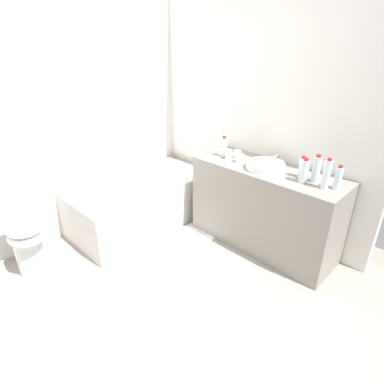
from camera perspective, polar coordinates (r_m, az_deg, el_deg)
ground_plane at (r=2.86m, az=-11.08°, el=-16.52°), size 4.16×4.16×0.00m
wall_back_tiled at (r=3.28m, az=-25.55°, el=11.51°), size 3.56×0.10×2.45m
wall_right_mirror at (r=3.35m, az=10.84°, el=13.81°), size 0.10×2.70×2.45m
bathtub at (r=3.57m, az=-9.08°, el=-1.59°), size 1.53×0.77×1.12m
toilet at (r=3.14m, az=-28.07°, el=-6.13°), size 0.41×0.50×0.77m
vanity_counter at (r=3.17m, az=12.79°, el=-2.80°), size 0.52×1.43×0.83m
sink_basin at (r=2.97m, az=13.00°, el=4.59°), size 0.35×0.35×0.06m
sink_faucet at (r=3.13m, az=15.02°, el=5.64°), size 0.11×0.15×0.09m
water_bottle_0 at (r=3.20m, az=5.72°, el=7.99°), size 0.06×0.06×0.21m
water_bottle_1 at (r=2.68m, az=22.94°, el=2.89°), size 0.06×0.06×0.26m
water_bottle_2 at (r=2.85m, az=19.08°, el=4.15°), size 0.06×0.06×0.19m
water_bottle_3 at (r=2.75m, az=19.46°, el=3.54°), size 0.07×0.07×0.21m
water_bottle_4 at (r=2.73m, az=24.69°, el=2.29°), size 0.06×0.06×0.20m
water_bottle_5 at (r=2.79m, az=21.34°, el=3.82°), size 0.07×0.07×0.24m
drinking_glass_0 at (r=3.14m, az=6.53°, el=6.69°), size 0.06×0.06×0.10m
drinking_glass_1 at (r=3.07m, az=8.52°, el=5.99°), size 0.07×0.07×0.09m
drinking_glass_2 at (r=3.18m, az=8.04°, el=6.64°), size 0.08×0.08×0.08m
bath_mat at (r=3.33m, az=-1.36°, el=-8.79°), size 0.59×0.39×0.01m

